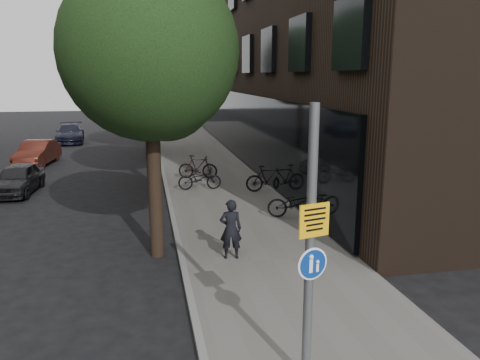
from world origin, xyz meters
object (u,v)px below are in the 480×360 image
object	(u,v)px
parked_bike_facade_near	(296,203)
pedestrian	(231,229)
signpost	(310,248)
parked_car_near	(18,179)

from	to	relation	value
parked_bike_facade_near	pedestrian	bearing A→B (deg)	152.76
signpost	parked_bike_facade_near	bearing A→B (deg)	58.99
signpost	parked_bike_facade_near	world-z (taller)	signpost
pedestrian	parked_car_near	distance (m)	11.45
parked_bike_facade_near	parked_car_near	xyz separation A→B (m)	(-9.96, 5.88, -0.01)
pedestrian	parked_bike_facade_near	size ratio (longest dim) A/B	0.82
pedestrian	parked_bike_facade_near	world-z (taller)	pedestrian
pedestrian	signpost	bearing A→B (deg)	98.22
signpost	parked_car_near	xyz separation A→B (m)	(-7.44, 13.98, -1.66)
signpost	parked_car_near	world-z (taller)	signpost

